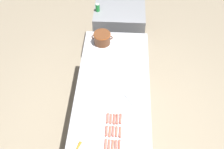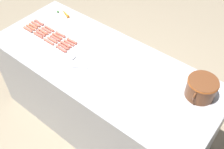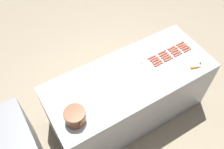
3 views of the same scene
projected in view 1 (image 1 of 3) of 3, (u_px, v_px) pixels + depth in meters
name	position (u px, v px, depth m)	size (l,w,h in m)	color
ground_plane	(113.00, 129.00, 3.98)	(20.00, 20.00, 0.00)	gray
griddle_counter	(113.00, 112.00, 3.63)	(0.89, 2.16, 0.92)	#9EA0A5
back_cabinet	(119.00, 31.00, 4.72)	(0.81, 0.68, 0.92)	gray
hot_dog_1	(106.00, 144.00, 2.81)	(0.02, 0.14, 0.02)	#C86451
hot_dog_2	(106.00, 131.00, 2.91)	(0.03, 0.14, 0.02)	#C45E4D
hot_dog_3	(108.00, 118.00, 3.02)	(0.03, 0.14, 0.02)	#C75F4C
hot_dog_5	(109.00, 145.00, 2.80)	(0.03, 0.14, 0.02)	#C26250
hot_dog_6	(110.00, 132.00, 2.91)	(0.03, 0.14, 0.02)	#C5634A
hot_dog_7	(111.00, 119.00, 3.01)	(0.03, 0.14, 0.02)	#CC6351
hot_dog_9	(113.00, 145.00, 2.80)	(0.03, 0.14, 0.02)	#BF664E
hot_dog_10	(113.00, 131.00, 2.91)	(0.03, 0.14, 0.02)	#C05E50
hot_dog_11	(114.00, 119.00, 3.01)	(0.03, 0.14, 0.02)	#C75D4A
hot_dog_13	(116.00, 146.00, 2.80)	(0.03, 0.14, 0.02)	#CE604E
hot_dog_14	(116.00, 131.00, 2.91)	(0.02, 0.14, 0.02)	#BF624D
hot_dog_15	(117.00, 119.00, 3.01)	(0.03, 0.14, 0.02)	#C25E4E
hot_dog_17	(119.00, 146.00, 2.80)	(0.03, 0.14, 0.02)	#C15A47
hot_dog_18	(120.00, 132.00, 2.90)	(0.03, 0.14, 0.02)	#CA6250
hot_dog_19	(120.00, 119.00, 3.01)	(0.03, 0.14, 0.02)	#CD5E4F
bean_pot	(102.00, 38.00, 3.78)	(0.30, 0.24, 0.16)	brown
serving_spoon	(124.00, 104.00, 3.14)	(0.18, 0.25, 0.02)	#B7B7BC
soda_can	(98.00, 8.00, 4.29)	(0.07, 0.07, 0.12)	#1E8C38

